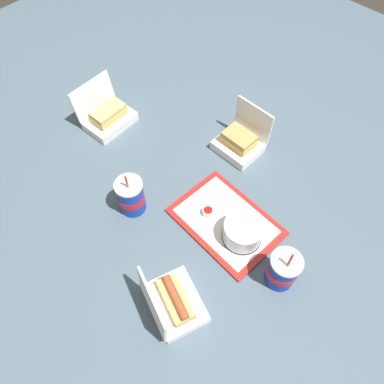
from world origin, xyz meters
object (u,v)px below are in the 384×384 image
object	(u,v)px
clamshell_sandwich_corner	(108,116)
clamshell_hotdog_front	(173,302)
plastic_fork	(222,196)
soda_cup_back	(283,270)
cake_container	(243,232)
food_tray	(226,222)
clamshell_sandwich_right	(240,141)
soda_cup_left	(131,196)
ketchup_cup	(208,212)

from	to	relation	value
clamshell_sandwich_corner	clamshell_hotdog_front	distance (m)	0.84
plastic_fork	clamshell_hotdog_front	xyz separation A→B (m)	(0.16, -0.41, 0.03)
clamshell_sandwich_corner	clamshell_hotdog_front	world-z (taller)	clamshell_hotdog_front
clamshell_hotdog_front	plastic_fork	bearing A→B (deg)	111.03
plastic_fork	soda_cup_back	world-z (taller)	soda_cup_back
cake_container	food_tray	bearing A→B (deg)	170.71
plastic_fork	soda_cup_back	bearing A→B (deg)	-32.25
food_tray	clamshell_sandwich_corner	size ratio (longest dim) A/B	1.86
food_tray	plastic_fork	size ratio (longest dim) A/B	3.50
clamshell_hotdog_front	soda_cup_back	bearing A→B (deg)	58.74
soda_cup_back	food_tray	bearing A→B (deg)	171.45
plastic_fork	clamshell_sandwich_right	distance (m)	0.26
clamshell_sandwich_corner	soda_cup_left	bearing A→B (deg)	-28.00
food_tray	soda_cup_left	size ratio (longest dim) A/B	1.85
ketchup_cup	plastic_fork	distance (m)	0.09
clamshell_hotdog_front	soda_cup_left	size ratio (longest dim) A/B	1.11
cake_container	soda_cup_left	distance (m)	0.41
cake_container	plastic_fork	distance (m)	0.18
food_tray	clamshell_hotdog_front	distance (m)	0.35
clamshell_sandwich_right	clamshell_sandwich_corner	xyz separation A→B (m)	(-0.49, -0.27, -0.00)
food_tray	ketchup_cup	bearing A→B (deg)	-160.73
ketchup_cup	clamshell_hotdog_front	size ratio (longest dim) A/B	0.17
food_tray	cake_container	size ratio (longest dim) A/B	2.79
plastic_fork	soda_cup_back	xyz separation A→B (m)	(0.34, -0.10, 0.06)
clamshell_sandwich_corner	soda_cup_left	xyz separation A→B (m)	(0.39, -0.21, 0.03)
cake_container	clamshell_sandwich_corner	xyz separation A→B (m)	(-0.76, 0.04, -0.01)
clamshell_hotdog_front	soda_cup_back	size ratio (longest dim) A/B	1.14
cake_container	soda_cup_back	size ratio (longest dim) A/B	0.68
plastic_fork	soda_cup_left	size ratio (longest dim) A/B	0.53
cake_container	clamshell_hotdog_front	xyz separation A→B (m)	(-0.00, -0.33, -0.01)
plastic_fork	clamshell_hotdog_front	distance (m)	0.44
soda_cup_back	soda_cup_left	xyz separation A→B (m)	(-0.55, -0.15, 0.00)
cake_container	clamshell_sandwich_right	xyz separation A→B (m)	(-0.27, 0.31, -0.01)
ketchup_cup	soda_cup_left	distance (m)	0.28
food_tray	clamshell_hotdog_front	bearing A→B (deg)	-77.15
clamshell_hotdog_front	soda_cup_back	distance (m)	0.35
clamshell_sandwich_right	cake_container	bearing A→B (deg)	-49.22
soda_cup_left	food_tray	bearing A→B (deg)	32.85
ketchup_cup	plastic_fork	xyz separation A→B (m)	(-0.01, 0.09, -0.01)
food_tray	clamshell_sandwich_right	distance (m)	0.35
food_tray	clamshell_sandwich_right	xyz separation A→B (m)	(-0.19, 0.30, 0.04)
cake_container	clamshell_sandwich_corner	bearing A→B (deg)	177.29
food_tray	soda_cup_back	size ratio (longest dim) A/B	1.90
cake_container	clamshell_sandwich_corner	distance (m)	0.76
ketchup_cup	clamshell_hotdog_front	world-z (taller)	clamshell_hotdog_front
soda_cup_back	clamshell_sandwich_corner	bearing A→B (deg)	176.23
clamshell_sandwich_corner	soda_cup_left	size ratio (longest dim) A/B	1.00
cake_container	soda_cup_back	world-z (taller)	soda_cup_back
cake_container	ketchup_cup	world-z (taller)	cake_container
soda_cup_left	plastic_fork	bearing A→B (deg)	50.15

